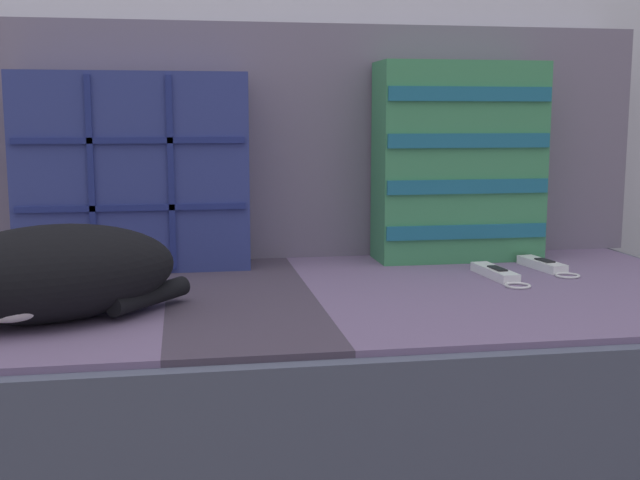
{
  "coord_description": "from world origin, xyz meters",
  "views": [
    {
      "loc": [
        -0.09,
        -1.35,
        0.71
      ],
      "look_at": [
        0.14,
        0.02,
        0.5
      ],
      "focal_mm": 45.0,
      "sensor_mm": 36.0,
      "label": 1
    }
  ],
  "objects_px": {
    "throw_pillow_striped": "(459,162)",
    "sleeping_cat": "(40,277)",
    "game_remote_far": "(496,273)",
    "couch": "(240,395)",
    "game_remote_near": "(544,265)",
    "throw_pillow_quilted": "(133,172)"
  },
  "relations": [
    {
      "from": "throw_pillow_striped",
      "to": "sleeping_cat",
      "type": "relative_size",
      "value": 0.99
    },
    {
      "from": "game_remote_near",
      "to": "game_remote_far",
      "type": "relative_size",
      "value": 0.94
    },
    {
      "from": "sleeping_cat",
      "to": "game_remote_far",
      "type": "xyz_separation_m",
      "value": [
        0.82,
        0.21,
        -0.06
      ]
    },
    {
      "from": "throw_pillow_striped",
      "to": "throw_pillow_quilted",
      "type": "bearing_deg",
      "value": 179.96
    },
    {
      "from": "couch",
      "to": "game_remote_near",
      "type": "relative_size",
      "value": 10.27
    },
    {
      "from": "couch",
      "to": "throw_pillow_quilted",
      "type": "relative_size",
      "value": 4.14
    },
    {
      "from": "couch",
      "to": "throw_pillow_quilted",
      "type": "height_order",
      "value": "throw_pillow_quilted"
    },
    {
      "from": "couch",
      "to": "game_remote_near",
      "type": "xyz_separation_m",
      "value": [
        0.64,
        0.09,
        0.21
      ]
    },
    {
      "from": "game_remote_far",
      "to": "throw_pillow_striped",
      "type": "bearing_deg",
      "value": 91.68
    },
    {
      "from": "throw_pillow_quilted",
      "to": "throw_pillow_striped",
      "type": "distance_m",
      "value": 0.7
    },
    {
      "from": "couch",
      "to": "game_remote_far",
      "type": "distance_m",
      "value": 0.55
    },
    {
      "from": "couch",
      "to": "game_remote_far",
      "type": "bearing_deg",
      "value": 2.53
    },
    {
      "from": "sleeping_cat",
      "to": "throw_pillow_quilted",
      "type": "bearing_deg",
      "value": 74.78
    },
    {
      "from": "throw_pillow_striped",
      "to": "game_remote_far",
      "type": "xyz_separation_m",
      "value": [
        0.01,
        -0.22,
        -0.21
      ]
    },
    {
      "from": "couch",
      "to": "throw_pillow_striped",
      "type": "height_order",
      "value": "throw_pillow_striped"
    },
    {
      "from": "throw_pillow_quilted",
      "to": "game_remote_far",
      "type": "bearing_deg",
      "value": -17.31
    },
    {
      "from": "throw_pillow_striped",
      "to": "game_remote_near",
      "type": "height_order",
      "value": "throw_pillow_striped"
    },
    {
      "from": "couch",
      "to": "sleeping_cat",
      "type": "height_order",
      "value": "sleeping_cat"
    },
    {
      "from": "throw_pillow_striped",
      "to": "sleeping_cat",
      "type": "distance_m",
      "value": 0.94
    },
    {
      "from": "sleeping_cat",
      "to": "game_remote_near",
      "type": "bearing_deg",
      "value": 16.45
    },
    {
      "from": "couch",
      "to": "throw_pillow_quilted",
      "type": "bearing_deg",
      "value": 128.85
    },
    {
      "from": "throw_pillow_quilted",
      "to": "game_remote_far",
      "type": "distance_m",
      "value": 0.76
    }
  ]
}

